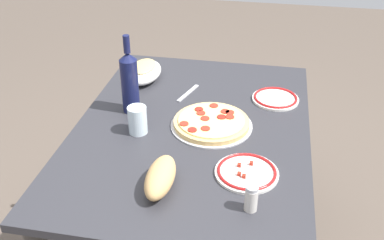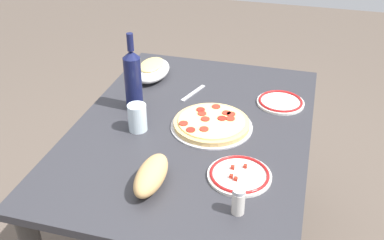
# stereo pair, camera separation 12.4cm
# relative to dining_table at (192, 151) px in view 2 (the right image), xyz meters

# --- Properties ---
(dining_table) EXTENTS (1.24, 0.90, 0.72)m
(dining_table) POSITION_rel_dining_table_xyz_m (0.00, 0.00, 0.00)
(dining_table) COLOR #2D2D33
(dining_table) RESTS_ON ground
(pepperoni_pizza) EXTENTS (0.32, 0.32, 0.03)m
(pepperoni_pizza) POSITION_rel_dining_table_xyz_m (-0.02, 0.07, 0.13)
(pepperoni_pizza) COLOR #B7B7BC
(pepperoni_pizza) RESTS_ON dining_table
(baked_pasta_dish) EXTENTS (0.24, 0.15, 0.08)m
(baked_pasta_dish) POSITION_rel_dining_table_xyz_m (-0.36, -0.29, 0.16)
(baked_pasta_dish) COLOR white
(baked_pasta_dish) RESTS_ON dining_table
(wine_bottle) EXTENTS (0.07, 0.07, 0.33)m
(wine_bottle) POSITION_rel_dining_table_xyz_m (-0.08, -0.27, 0.25)
(wine_bottle) COLOR #141942
(wine_bottle) RESTS_ON dining_table
(water_glass) EXTENTS (0.07, 0.07, 0.11)m
(water_glass) POSITION_rel_dining_table_xyz_m (0.08, -0.19, 0.17)
(water_glass) COLOR silver
(water_glass) RESTS_ON dining_table
(side_plate_near) EXTENTS (0.21, 0.21, 0.02)m
(side_plate_near) POSITION_rel_dining_table_xyz_m (0.26, 0.23, 0.13)
(side_plate_near) COLOR white
(side_plate_near) RESTS_ON dining_table
(side_plate_far) EXTENTS (0.20, 0.20, 0.02)m
(side_plate_far) POSITION_rel_dining_table_xyz_m (-0.27, 0.31, 0.13)
(side_plate_far) COLOR white
(side_plate_far) RESTS_ON dining_table
(bread_loaf) EXTENTS (0.21, 0.09, 0.08)m
(bread_loaf) POSITION_rel_dining_table_xyz_m (0.37, -0.03, 0.16)
(bread_loaf) COLOR tan
(bread_loaf) RESTS_ON dining_table
(spice_shaker) EXTENTS (0.04, 0.04, 0.09)m
(spice_shaker) POSITION_rel_dining_table_xyz_m (0.42, 0.26, 0.16)
(spice_shaker) COLOR silver
(spice_shaker) RESTS_ON dining_table
(fork_right) EXTENTS (0.17, 0.07, 0.00)m
(fork_right) POSITION_rel_dining_table_xyz_m (-0.26, -0.07, 0.12)
(fork_right) COLOR #B7B7BC
(fork_right) RESTS_ON dining_table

